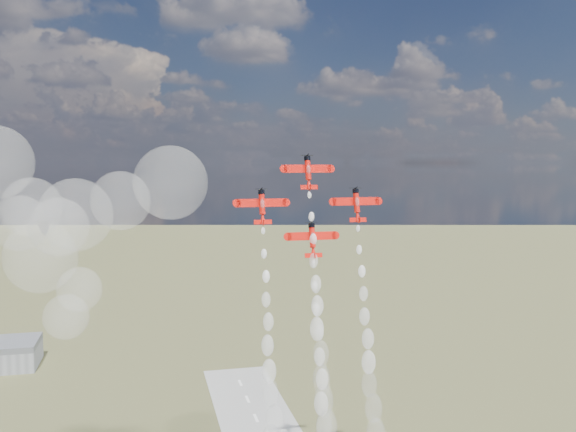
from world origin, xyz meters
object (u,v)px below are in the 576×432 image
(plane_right, at_px, (357,204))
(plane_left, at_px, (262,206))
(plane_slot, at_px, (312,239))
(plane_lead, at_px, (308,172))

(plane_right, bearing_deg, plane_left, 180.00)
(plane_right, xyz_separation_m, plane_slot, (-12.93, -2.21, -8.77))
(plane_slot, bearing_deg, plane_lead, 90.00)
(plane_left, height_order, plane_right, same)
(plane_lead, distance_m, plane_left, 15.78)
(plane_lead, height_order, plane_right, plane_lead)
(plane_right, bearing_deg, plane_slot, -170.28)
(plane_right, relative_size, plane_slot, 1.00)
(plane_right, height_order, plane_slot, plane_right)
(plane_lead, bearing_deg, plane_slot, -90.00)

